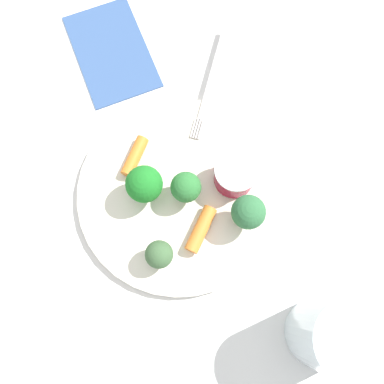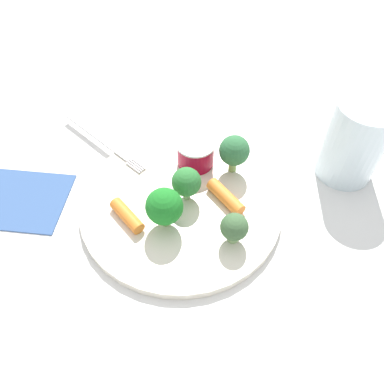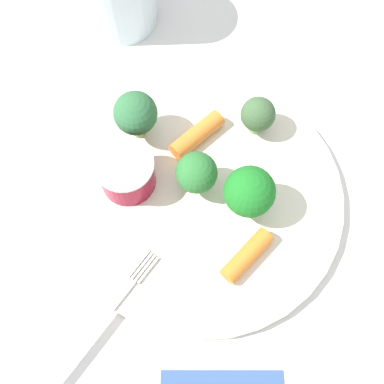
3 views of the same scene
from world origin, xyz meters
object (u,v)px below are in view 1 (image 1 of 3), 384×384
at_px(carrot_stick_0, 135,156).
at_px(carrot_stick_1, 201,229).
at_px(broccoli_floret_2, 248,212).
at_px(napkin, 111,51).
at_px(broccoli_floret_3, 159,255).
at_px(broccoli_floret_0, 186,187).
at_px(plate, 180,192).
at_px(sauce_cup, 235,175).
at_px(broccoli_floret_1, 144,184).
at_px(drinking_glass, 334,337).
at_px(fork, 210,82).

bearing_deg(carrot_stick_0, carrot_stick_1, 21.35).
xyz_separation_m(broccoli_floret_2, napkin, (-0.30, -0.08, -0.05)).
distance_m(broccoli_floret_2, broccoli_floret_3, 0.11).
bearing_deg(broccoli_floret_0, plate, -136.34).
relative_size(plate, carrot_stick_0, 4.91).
bearing_deg(broccoli_floret_0, napkin, -173.60).
bearing_deg(napkin, sauce_cup, 20.30).
distance_m(sauce_cup, broccoli_floret_2, 0.05).
xyz_separation_m(broccoli_floret_2, broccoli_floret_3, (0.01, -0.11, -0.01)).
relative_size(broccoli_floret_1, drinking_glass, 0.51).
height_order(fork, napkin, fork).
xyz_separation_m(carrot_stick_0, napkin, (-0.17, 0.02, -0.02)).
distance_m(broccoli_floret_1, broccoli_floret_3, 0.08).
bearing_deg(broccoli_floret_2, carrot_stick_0, -140.13).
relative_size(carrot_stick_1, napkin, 0.36).
xyz_separation_m(plate, broccoli_floret_3, (0.07, -0.05, 0.03)).
height_order(sauce_cup, fork, sauce_cup).
bearing_deg(broccoli_floret_1, broccoli_floret_0, 67.18).
xyz_separation_m(plate, carrot_stick_1, (0.06, 0.01, 0.01)).
bearing_deg(drinking_glass, broccoli_floret_3, -135.51).
relative_size(broccoli_floret_3, fork, 0.28).
distance_m(broccoli_floret_1, carrot_stick_0, 0.06).
bearing_deg(broccoli_floret_3, carrot_stick_1, 103.39).
relative_size(broccoli_floret_1, fork, 0.38).
bearing_deg(broccoli_floret_0, sauce_cup, 87.16).
bearing_deg(broccoli_floret_3, napkin, 174.53).
bearing_deg(plate, sauce_cup, 82.10).
bearing_deg(broccoli_floret_1, fork, 132.26).
bearing_deg(broccoli_floret_1, broccoli_floret_2, 54.06).
distance_m(carrot_stick_1, fork, 0.21).
relative_size(broccoli_floret_0, carrot_stick_0, 0.92).
relative_size(sauce_cup, napkin, 0.33).
distance_m(broccoli_floret_1, broccoli_floret_2, 0.13).
distance_m(carrot_stick_1, napkin, 0.29).
bearing_deg(plate, fork, 145.15).
xyz_separation_m(broccoli_floret_2, carrot_stick_1, (-0.00, -0.06, -0.03)).
distance_m(plate, carrot_stick_0, 0.07).
height_order(carrot_stick_0, fork, carrot_stick_0).
distance_m(sauce_cup, broccoli_floret_0, 0.06).
bearing_deg(carrot_stick_1, broccoli_floret_0, -179.24).
relative_size(fork, drinking_glass, 1.34).
height_order(broccoli_floret_1, broccoli_floret_2, same).
relative_size(broccoli_floret_0, fork, 0.32).
bearing_deg(drinking_glass, plate, -156.55).
relative_size(plate, broccoli_floret_0, 5.35).
relative_size(broccoli_floret_1, broccoli_floret_3, 1.36).
bearing_deg(carrot_stick_1, napkin, -174.57).
xyz_separation_m(plate, fork, (-0.13, 0.09, 0.01)).
relative_size(drinking_glass, napkin, 0.71).
xyz_separation_m(broccoli_floret_2, carrot_stick_0, (-0.12, -0.10, -0.03)).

